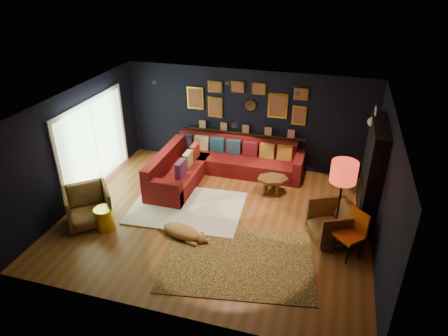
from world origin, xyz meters
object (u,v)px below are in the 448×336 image
(armchair_right, at_px, (333,221))
(armchair_left, at_px, (88,205))
(coffee_table, at_px, (273,181))
(orange_chair, at_px, (353,230))
(pouf, at_px, (179,179))
(floor_lamp, at_px, (343,175))
(gold_stool, at_px, (105,219))
(dog, at_px, (181,229))
(sectional, at_px, (214,165))

(armchair_right, bearing_deg, armchair_left, -105.57)
(coffee_table, bearing_deg, orange_chair, -45.18)
(pouf, bearing_deg, floor_lamp, -16.98)
(coffee_table, relative_size, gold_stool, 1.79)
(armchair_right, bearing_deg, gold_stool, -103.41)
(floor_lamp, bearing_deg, dog, -166.01)
(pouf, relative_size, dog, 0.43)
(armchair_left, xyz_separation_m, orange_chair, (5.36, 0.46, 0.12))
(armchair_right, bearing_deg, sectional, -146.37)
(sectional, height_order, orange_chair, orange_chair)
(coffee_table, xyz_separation_m, armchair_left, (-3.54, -2.29, 0.11))
(orange_chair, xyz_separation_m, floor_lamp, (-0.31, 0.34, 0.94))
(pouf, relative_size, armchair_right, 0.59)
(sectional, height_order, gold_stool, sectional)
(armchair_right, xyz_separation_m, gold_stool, (-4.57, -0.97, -0.18))
(armchair_right, bearing_deg, pouf, -131.65)
(armchair_left, relative_size, orange_chair, 0.93)
(armchair_left, bearing_deg, gold_stool, -54.13)
(floor_lamp, height_order, dog, floor_lamp)
(sectional, relative_size, armchair_right, 4.00)
(coffee_table, xyz_separation_m, armchair_right, (1.46, -1.43, 0.09))
(pouf, distance_m, orange_chair, 4.39)
(coffee_table, distance_m, dog, 2.67)
(pouf, distance_m, dog, 2.07)
(sectional, relative_size, floor_lamp, 1.91)
(pouf, bearing_deg, coffee_table, 8.25)
(gold_stool, distance_m, dog, 1.65)
(pouf, distance_m, armchair_right, 3.91)
(gold_stool, height_order, orange_chair, orange_chair)
(pouf, height_order, armchair_right, armchair_right)
(sectional, height_order, armchair_right, sectional)
(gold_stool, distance_m, floor_lamp, 4.87)
(armchair_right, height_order, orange_chair, orange_chair)
(orange_chair, bearing_deg, floor_lamp, 175.43)
(orange_chair, distance_m, floor_lamp, 1.05)
(orange_chair, bearing_deg, armchair_right, 174.65)
(coffee_table, bearing_deg, armchair_left, -147.07)
(coffee_table, bearing_deg, pouf, -171.75)
(coffee_table, relative_size, armchair_right, 1.03)
(sectional, height_order, coffee_table, sectional)
(sectional, height_order, floor_lamp, floor_lamp)
(armchair_left, relative_size, gold_stool, 1.83)
(armchair_left, height_order, floor_lamp, floor_lamp)
(sectional, bearing_deg, dog, -86.97)
(armchair_left, distance_m, orange_chair, 5.38)
(coffee_table, xyz_separation_m, dog, (-1.46, -2.23, -0.14))
(sectional, xyz_separation_m, gold_stool, (-1.50, -2.81, -0.08))
(armchair_right, distance_m, gold_stool, 4.67)
(floor_lamp, bearing_deg, sectional, 148.52)
(armchair_right, relative_size, orange_chair, 0.88)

